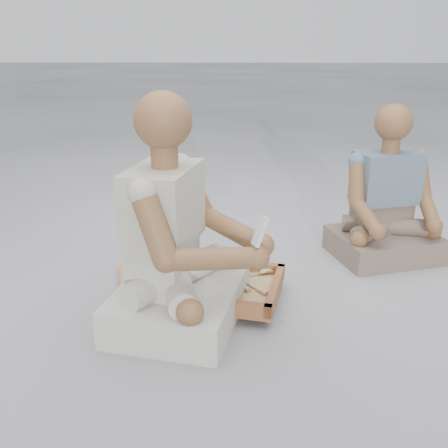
{
  "coord_description": "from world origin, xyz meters",
  "views": [
    {
      "loc": [
        -0.07,
        -2.11,
        1.14
      ],
      "look_at": [
        -0.13,
        0.2,
        0.3
      ],
      "focal_mm": 40.0,
      "sensor_mm": 36.0,
      "label": 1
    }
  ],
  "objects_px": {
    "tool_tray": "(220,287)",
    "carved_panel": "(182,277)",
    "craftsman": "(177,249)",
    "companion": "(386,208)"
  },
  "relations": [
    {
      "from": "craftsman",
      "to": "companion",
      "type": "bearing_deg",
      "value": 136.09
    },
    {
      "from": "craftsman",
      "to": "companion",
      "type": "height_order",
      "value": "craftsman"
    },
    {
      "from": "tool_tray",
      "to": "craftsman",
      "type": "bearing_deg",
      "value": -133.64
    },
    {
      "from": "tool_tray",
      "to": "companion",
      "type": "distance_m",
      "value": 1.07
    },
    {
      "from": "carved_panel",
      "to": "craftsman",
      "type": "bearing_deg",
      "value": -85.52
    },
    {
      "from": "tool_tray",
      "to": "craftsman",
      "type": "relative_size",
      "value": 0.65
    },
    {
      "from": "carved_panel",
      "to": "craftsman",
      "type": "relative_size",
      "value": 0.63
    },
    {
      "from": "carved_panel",
      "to": "tool_tray",
      "type": "relative_size",
      "value": 0.97
    },
    {
      "from": "carved_panel",
      "to": "tool_tray",
      "type": "height_order",
      "value": "tool_tray"
    },
    {
      "from": "tool_tray",
      "to": "carved_panel",
      "type": "bearing_deg",
      "value": 136.31
    }
  ]
}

